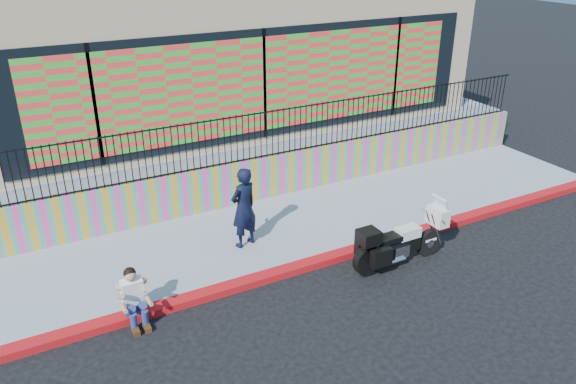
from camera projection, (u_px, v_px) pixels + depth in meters
ground at (350, 255)px, 12.20m from camera, size 90.00×90.00×0.00m
red_curb at (350, 252)px, 12.17m from camera, size 16.00×0.30×0.15m
sidewalk at (311, 221)px, 13.48m from camera, size 16.00×3.00×0.15m
mural_wall at (281, 174)px, 14.50m from camera, size 16.00×0.20×1.10m
metal_fence at (280, 132)px, 14.01m from camera, size 15.80×0.04×1.20m
elevated_platform at (210, 123)px, 18.61m from camera, size 16.00×10.00×1.25m
storefront_building at (207, 44)px, 17.33m from camera, size 14.00×8.06×4.00m
police_motorcycle at (399, 241)px, 11.62m from camera, size 2.19×0.72×1.36m
police_officer at (244, 208)px, 11.94m from camera, size 0.76×0.61×1.81m
seated_man at (135, 302)px, 9.90m from camera, size 0.54×0.71×1.06m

